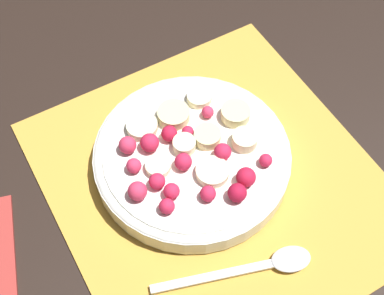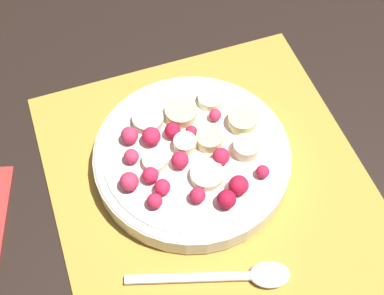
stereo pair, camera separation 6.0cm
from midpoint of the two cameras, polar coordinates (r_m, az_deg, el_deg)
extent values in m
plane|color=black|center=(0.62, -0.36, -3.91)|extent=(3.00, 3.00, 0.00)
cube|color=gold|center=(0.62, -0.36, -3.78)|extent=(0.39, 0.36, 0.01)
cylinder|color=silver|center=(0.62, -2.77, -1.36)|extent=(0.23, 0.23, 0.03)
torus|color=silver|center=(0.61, -2.80, -0.88)|extent=(0.23, 0.23, 0.01)
cylinder|color=white|center=(0.61, -2.82, -0.66)|extent=(0.20, 0.20, 0.00)
cylinder|color=#F4EAB7|center=(0.62, -8.10, 2.01)|extent=(0.05, 0.05, 0.01)
cylinder|color=beige|center=(0.60, 2.85, 0.62)|extent=(0.04, 0.04, 0.01)
cylinder|color=beige|center=(0.61, -1.16, 0.95)|extent=(0.04, 0.04, 0.01)
cylinder|color=#F4EAB7|center=(0.59, -6.54, -2.26)|extent=(0.04, 0.04, 0.01)
cylinder|color=#F4EAB7|center=(0.64, -1.88, 5.18)|extent=(0.04, 0.04, 0.01)
cylinder|color=#F4EAB7|center=(0.60, -3.67, 0.07)|extent=(0.03, 0.03, 0.01)
cylinder|color=#F4EAB7|center=(0.58, -0.73, -2.86)|extent=(0.05, 0.05, 0.01)
cylinder|color=beige|center=(0.63, -4.72, 3.30)|extent=(0.05, 0.05, 0.01)
cylinder|color=beige|center=(0.62, 1.94, 3.44)|extent=(0.05, 0.05, 0.01)
sphere|color=#D12347|center=(0.59, -3.86, -1.75)|extent=(0.02, 0.02, 0.02)
sphere|color=red|center=(0.61, -5.25, 1.27)|extent=(0.02, 0.02, 0.02)
sphere|color=#D12347|center=(0.59, 5.02, -1.59)|extent=(0.01, 0.01, 0.01)
sphere|color=#D12347|center=(0.60, -7.38, 0.30)|extent=(0.02, 0.02, 0.02)
sphere|color=#DB3356|center=(0.57, -8.84, -4.86)|extent=(0.02, 0.02, 0.02)
sphere|color=#DB3356|center=(0.63, -1.04, 3.60)|extent=(0.01, 0.01, 0.01)
sphere|color=#DB3356|center=(0.59, -9.11, -2.15)|extent=(0.02, 0.02, 0.02)
sphere|color=#D12347|center=(0.57, -5.21, -4.90)|extent=(0.02, 0.02, 0.02)
sphere|color=red|center=(0.57, 2.83, -3.41)|extent=(0.02, 0.02, 0.02)
sphere|color=#DB3356|center=(0.60, -9.71, 0.05)|extent=(0.02, 0.02, 0.02)
sphere|color=#D12347|center=(0.58, -6.72, -3.83)|extent=(0.02, 0.02, 0.02)
sphere|color=#D12347|center=(0.59, 0.42, -0.68)|extent=(0.02, 0.02, 0.02)
sphere|color=#B21433|center=(0.57, 1.93, -5.04)|extent=(0.02, 0.02, 0.02)
sphere|color=#D12347|center=(0.61, -3.25, 1.47)|extent=(0.01, 0.01, 0.01)
sphere|color=#D12347|center=(0.57, -1.30, -5.18)|extent=(0.02, 0.02, 0.02)
sphere|color=#D12347|center=(0.56, -5.75, -6.50)|extent=(0.02, 0.02, 0.02)
cube|color=silver|center=(0.57, -0.88, -13.85)|extent=(0.05, 0.13, 0.00)
ellipsoid|color=silver|center=(0.58, 7.56, -11.96)|extent=(0.04, 0.05, 0.01)
camera|label=1|loc=(0.03, -92.87, -4.40)|focal=50.00mm
camera|label=2|loc=(0.03, 87.13, 4.40)|focal=50.00mm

